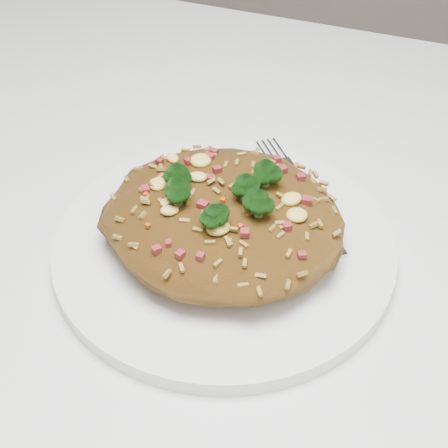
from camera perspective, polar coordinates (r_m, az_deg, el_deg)
The scene contains 4 objects.
dining_table at distance 0.58m, azimuth 8.38°, elevation -8.54°, with size 1.20×0.80×0.75m.
plate at distance 0.50m, azimuth 0.00°, elevation -1.87°, with size 0.27×0.27×0.01m, color white.
fried_rice at distance 0.47m, azimuth -0.00°, elevation 1.27°, with size 0.19×0.17×0.07m.
fork at distance 0.53m, azimuth 7.27°, elevation 2.39°, with size 0.12×0.13×0.00m.
Camera 1 is at (0.05, -0.36, 1.10)m, focal length 50.00 mm.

